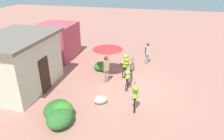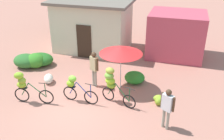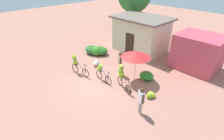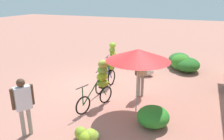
# 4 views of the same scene
# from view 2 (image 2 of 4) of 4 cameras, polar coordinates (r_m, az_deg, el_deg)

# --- Properties ---
(ground_plane) EXTENTS (60.00, 60.00, 0.00)m
(ground_plane) POSITION_cam_2_polar(r_m,az_deg,el_deg) (10.71, -8.85, -8.46)
(ground_plane) COLOR #B17262
(building_low) EXTENTS (4.90, 3.57, 3.16)m
(building_low) POSITION_cam_2_polar(r_m,az_deg,el_deg) (16.10, -4.34, 10.24)
(building_low) COLOR beige
(building_low) RESTS_ON ground
(shop_pink) EXTENTS (3.20, 2.80, 2.63)m
(shop_pink) POSITION_cam_2_polar(r_m,az_deg,el_deg) (15.57, 14.37, 7.82)
(shop_pink) COLOR #C5465A
(shop_pink) RESTS_ON ground
(hedge_bush_front_left) EXTENTS (1.37, 1.12, 0.75)m
(hedge_bush_front_left) POSITION_cam_2_polar(r_m,az_deg,el_deg) (14.62, -18.98, 1.98)
(hedge_bush_front_left) COLOR #306C2D
(hedge_bush_front_left) RESTS_ON ground
(hedge_bush_front_right) EXTENTS (1.06, 1.00, 0.80)m
(hedge_bush_front_right) POSITION_cam_2_polar(r_m,az_deg,el_deg) (14.42, -16.98, 2.06)
(hedge_bush_front_right) COLOR #3A8828
(hedge_bush_front_right) RESTS_ON ground
(hedge_bush_mid) EXTENTS (1.45, 1.19, 0.68)m
(hedge_bush_mid) POSITION_cam_2_polar(r_m,az_deg,el_deg) (14.65, -15.93, 2.34)
(hedge_bush_mid) COLOR #286924
(hedge_bush_mid) RESTS_ON ground
(hedge_bush_by_door) EXTENTS (0.99, 0.94, 0.56)m
(hedge_bush_by_door) POSITION_cam_2_polar(r_m,az_deg,el_deg) (12.32, 5.15, -1.71)
(hedge_bush_by_door) COLOR #2E862A
(hedge_bush_by_door) RESTS_ON ground
(market_umbrella) EXTENTS (1.96, 1.96, 2.11)m
(market_umbrella) POSITION_cam_2_polar(r_m,az_deg,el_deg) (11.14, 2.06, 4.60)
(market_umbrella) COLOR beige
(market_umbrella) RESTS_ON ground
(bicycle_leftmost) EXTENTS (1.74, 0.47, 1.43)m
(bicycle_leftmost) POSITION_cam_2_polar(r_m,az_deg,el_deg) (11.12, -19.12, -3.31)
(bicycle_leftmost) COLOR black
(bicycle_leftmost) RESTS_ON ground
(bicycle_near_pile) EXTENTS (1.65, 0.35, 1.20)m
(bicycle_near_pile) POSITION_cam_2_polar(r_m,az_deg,el_deg) (10.76, -8.29, -3.94)
(bicycle_near_pile) COLOR black
(bicycle_near_pile) RESTS_ON ground
(bicycle_center_loaded) EXTENTS (1.61, 0.68, 1.60)m
(bicycle_center_loaded) POSITION_cam_2_polar(r_m,az_deg,el_deg) (10.47, 0.00, -2.90)
(bicycle_center_loaded) COLOR black
(bicycle_center_loaded) RESTS_ON ground
(banana_pile_on_ground) EXTENTS (0.65, 0.75, 0.34)m
(banana_pile_on_ground) POSITION_cam_2_polar(r_m,az_deg,el_deg) (11.01, 10.66, -6.61)
(banana_pile_on_ground) COLOR #78A43E
(banana_pile_on_ground) RESTS_ON ground
(produce_sack) EXTENTS (0.69, 0.82, 0.44)m
(produce_sack) POSITION_cam_2_polar(r_m,az_deg,el_deg) (12.68, -14.21, -1.92)
(produce_sack) COLOR silver
(produce_sack) RESTS_ON ground
(person_vendor) EXTENTS (0.50, 0.38, 1.75)m
(person_vendor) POSITION_cam_2_polar(r_m,az_deg,el_deg) (11.64, -4.09, 0.99)
(person_vendor) COLOR gray
(person_vendor) RESTS_ON ground
(person_bystander) EXTENTS (0.51, 0.37, 1.64)m
(person_bystander) POSITION_cam_2_polar(r_m,az_deg,el_deg) (9.18, 12.44, -7.80)
(person_bystander) COLOR gray
(person_bystander) RESTS_ON ground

